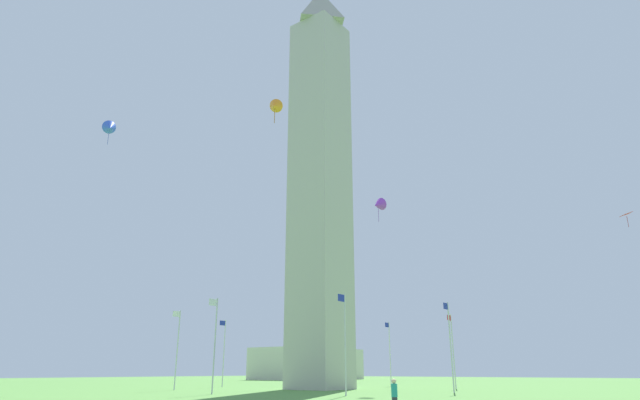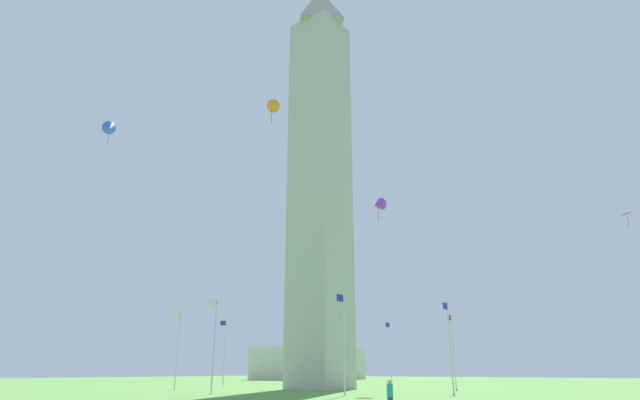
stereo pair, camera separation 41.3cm
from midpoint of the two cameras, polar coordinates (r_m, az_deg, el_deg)
name	(u,v)px [view 1 (the left image)]	position (r m, az deg, el deg)	size (l,w,h in m)	color
ground_plane	(320,389)	(64.85, -0.19, -19.91)	(260.00, 260.00, 0.00)	#548C3D
obelisk_monument	(320,165)	(69.84, -0.17, 3.81)	(6.18, 6.18, 56.21)	#B7B2A8
flagpole_n	(215,341)	(52.65, -11.62, -14.75)	(1.12, 0.14, 8.83)	silver
flagpole_ne	(345,339)	(48.47, 2.47, -14.84)	(1.12, 0.14, 8.83)	silver
flagpole_e	(450,342)	(56.34, 13.77, -14.80)	(1.12, 0.14, 8.83)	silver
flagpole_se	(453,347)	(69.01, 14.07, -15.29)	(1.12, 0.14, 8.83)	silver
flagpole_s	(390,351)	(78.64, 7.43, -15.94)	(1.12, 0.14, 8.83)	silver
flagpole_sw	(305,351)	(81.28, -1.83, -16.14)	(1.12, 0.14, 8.83)	silver
flagpole_w	(224,350)	(76.04, -10.59, -15.72)	(1.12, 0.14, 8.83)	silver
flagpole_nw	(177,346)	(64.76, -15.45, -15.04)	(1.12, 0.14, 8.83)	silver
person_teal_shirt	(395,396)	(29.02, 7.68, -20.39)	(0.32, 0.32, 1.70)	#2D2D38
kite_purple_delta	(378,205)	(63.44, 6.16, -0.52)	(2.02, 1.78, 3.04)	purple
kite_blue_delta	(110,127)	(64.99, -22.08, 7.32)	(2.13, 2.34, 3.11)	blue
kite_red_diamond	(626,215)	(61.05, 30.19, -1.40)	(1.32, 1.32, 1.51)	red
kite_orange_delta	(275,106)	(36.59, -5.26, 10.15)	(1.48, 1.37, 1.91)	orange
distant_building	(308,364)	(135.35, -1.44, -17.40)	(27.01, 15.38, 7.27)	beige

